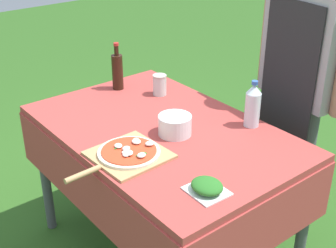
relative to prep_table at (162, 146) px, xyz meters
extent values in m
cube|color=#A83D38|center=(0.00, 0.00, 0.08)|extent=(1.33, 0.87, 0.04)
cube|color=#A83D38|center=(0.00, -0.44, -0.07)|extent=(1.33, 0.01, 0.28)
cube|color=#A83D38|center=(0.00, 0.44, -0.07)|extent=(1.33, 0.01, 0.28)
cube|color=#A83D38|center=(-0.67, 0.00, -0.07)|extent=(0.01, 0.87, 0.28)
cube|color=#A83D38|center=(0.67, 0.00, -0.07)|extent=(0.01, 0.87, 0.28)
cylinder|color=#4C4C51|center=(-0.61, -0.37, -0.31)|extent=(0.05, 0.05, 0.76)
cylinder|color=#4C4C51|center=(-0.61, 0.37, -0.31)|extent=(0.05, 0.05, 0.76)
cylinder|color=#4C4C51|center=(0.61, 0.37, -0.31)|extent=(0.05, 0.05, 0.76)
cylinder|color=#4C4C51|center=(0.31, 0.74, -0.28)|extent=(0.12, 0.12, 0.83)
cylinder|color=#4C4C51|center=(0.15, 0.76, -0.28)|extent=(0.12, 0.12, 0.83)
cube|color=#99999E|center=(0.23, 0.75, 0.44)|extent=(0.47, 0.24, 0.62)
cube|color=#232326|center=(0.22, 0.65, 0.21)|extent=(0.36, 0.05, 0.90)
cylinder|color=#A37A5B|center=(-0.03, 0.78, 0.42)|extent=(0.10, 0.10, 0.55)
cube|color=tan|center=(0.12, -0.27, 0.11)|extent=(0.31, 0.31, 0.01)
cylinder|color=tan|center=(0.13, -0.50, 0.11)|extent=(0.03, 0.16, 0.02)
cylinder|color=beige|center=(0.12, -0.27, 0.12)|extent=(0.27, 0.27, 0.01)
cylinder|color=#D14223|center=(0.12, -0.27, 0.13)|extent=(0.24, 0.24, 0.00)
ellipsoid|color=white|center=(0.11, -0.28, 0.14)|extent=(0.04, 0.04, 0.02)
ellipsoid|color=white|center=(0.07, -0.20, 0.14)|extent=(0.03, 0.03, 0.01)
ellipsoid|color=white|center=(0.15, -0.30, 0.14)|extent=(0.05, 0.05, 0.01)
ellipsoid|color=white|center=(0.15, -0.29, 0.14)|extent=(0.06, 0.05, 0.02)
ellipsoid|color=white|center=(0.07, -0.29, 0.14)|extent=(0.05, 0.04, 0.01)
ellipsoid|color=white|center=(0.13, -0.30, 0.14)|extent=(0.05, 0.05, 0.01)
ellipsoid|color=white|center=(0.14, -0.18, 0.14)|extent=(0.04, 0.05, 0.02)
ellipsoid|color=white|center=(0.20, -0.26, 0.14)|extent=(0.04, 0.04, 0.02)
ellipsoid|color=white|center=(0.09, -0.21, 0.14)|extent=(0.05, 0.04, 0.02)
ellipsoid|color=#286B23|center=(0.07, -0.30, 0.13)|extent=(0.02, 0.03, 0.00)
ellipsoid|color=#286B23|center=(0.18, -0.23, 0.13)|extent=(0.03, 0.02, 0.00)
ellipsoid|color=#286B23|center=(0.18, -0.27, 0.13)|extent=(0.03, 0.03, 0.00)
cylinder|color=black|center=(-0.54, 0.11, 0.20)|extent=(0.06, 0.06, 0.20)
cylinder|color=black|center=(-0.54, 0.11, 0.33)|extent=(0.03, 0.03, 0.06)
cylinder|color=#B22823|center=(-0.54, 0.11, 0.37)|extent=(0.03, 0.03, 0.02)
cylinder|color=silver|center=(0.25, 0.36, 0.19)|extent=(0.07, 0.07, 0.17)
cone|color=silver|center=(0.25, 0.36, 0.29)|extent=(0.07, 0.07, 0.04)
cylinder|color=#335BB2|center=(0.25, 0.36, 0.33)|extent=(0.03, 0.03, 0.02)
cube|color=silver|center=(0.52, -0.19, 0.11)|extent=(0.16, 0.14, 0.01)
ellipsoid|color=#286B23|center=(0.52, -0.19, 0.13)|extent=(0.14, 0.12, 0.04)
cylinder|color=silver|center=(0.09, 0.01, 0.15)|extent=(0.16, 0.16, 0.09)
cylinder|color=silver|center=(-0.33, 0.24, 0.15)|extent=(0.08, 0.08, 0.10)
cylinder|color=#D14223|center=(-0.33, 0.24, 0.14)|extent=(0.07, 0.07, 0.07)
cylinder|color=#B7B2A3|center=(-0.33, 0.24, 0.21)|extent=(0.08, 0.08, 0.01)
camera|label=1|loc=(1.57, -1.22, 1.15)|focal=50.00mm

